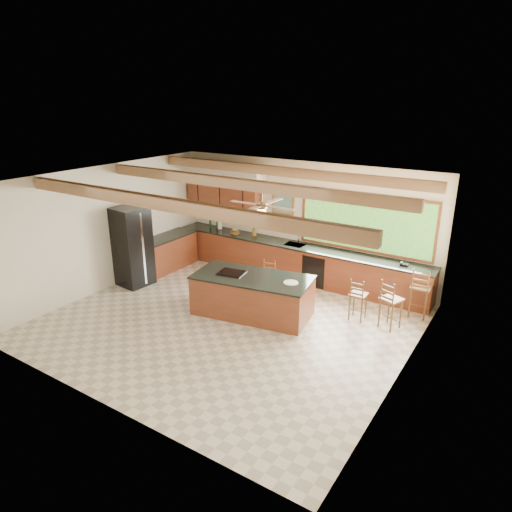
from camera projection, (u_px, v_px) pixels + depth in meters
The scene contains 9 objects.
ground at pixel (229, 322), 9.66m from camera, with size 7.20×7.20×0.00m, color beige.
room_shell at pixel (238, 213), 9.52m from camera, with size 7.27×6.54×3.02m.
counter_run at pixel (260, 260), 11.92m from camera, with size 7.12×3.10×1.22m.
island at pixel (252, 295), 9.88m from camera, with size 2.69×1.61×0.90m.
refrigerator at pixel (132, 246), 11.29m from camera, with size 0.85×0.83×1.98m.
bar_stool_a at pixel (271, 275), 10.64m from camera, with size 0.40×0.40×0.97m.
bar_stool_b at pixel (358, 296), 9.56m from camera, with size 0.34×0.34×0.95m.
bar_stool_c at pixel (391, 301), 9.18m from camera, with size 0.49×0.49×1.06m.
bar_stool_d at pixel (420, 289), 9.65m from camera, with size 0.41×0.41×1.13m.
Camera 1 is at (5.16, -6.94, 4.56)m, focal length 32.00 mm.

